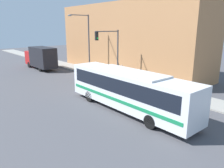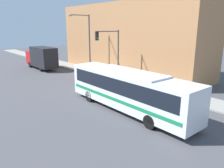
{
  "view_description": "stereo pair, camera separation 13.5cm",
  "coord_description": "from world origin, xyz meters",
  "px_view_note": "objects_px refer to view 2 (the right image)",
  "views": [
    {
      "loc": [
        -11.74,
        -9.37,
        6.34
      ],
      "look_at": [
        0.58,
        4.91,
        1.35
      ],
      "focal_mm": 35.0,
      "sensor_mm": 36.0,
      "label": 1
    },
    {
      "loc": [
        -11.64,
        -9.46,
        6.34
      ],
      "look_at": [
        0.58,
        4.91,
        1.35
      ],
      "focal_mm": 35.0,
      "sensor_mm": 36.0,
      "label": 2
    }
  ],
  "objects_px": {
    "traffic_light_pole": "(111,47)",
    "street_lamp": "(87,39)",
    "pedestrian_near_corner": "(122,72)",
    "city_bus": "(128,88)",
    "fire_hydrant": "(146,85)",
    "delivery_truck": "(42,57)"
  },
  "relations": [
    {
      "from": "traffic_light_pole",
      "to": "street_lamp",
      "type": "bearing_deg",
      "value": 82.77
    },
    {
      "from": "traffic_light_pole",
      "to": "street_lamp",
      "type": "xyz_separation_m",
      "value": [
        0.75,
        5.88,
        0.62
      ]
    },
    {
      "from": "city_bus",
      "to": "pedestrian_near_corner",
      "type": "height_order",
      "value": "city_bus"
    },
    {
      "from": "pedestrian_near_corner",
      "to": "city_bus",
      "type": "bearing_deg",
      "value": -130.6
    },
    {
      "from": "city_bus",
      "to": "fire_hydrant",
      "type": "distance_m",
      "value": 6.35
    },
    {
      "from": "pedestrian_near_corner",
      "to": "street_lamp",
      "type": "bearing_deg",
      "value": 99.91
    },
    {
      "from": "delivery_truck",
      "to": "traffic_light_pole",
      "type": "bearing_deg",
      "value": -79.19
    },
    {
      "from": "delivery_truck",
      "to": "pedestrian_near_corner",
      "type": "bearing_deg",
      "value": -72.05
    },
    {
      "from": "delivery_truck",
      "to": "traffic_light_pole",
      "type": "distance_m",
      "value": 13.82
    },
    {
      "from": "city_bus",
      "to": "street_lamp",
      "type": "distance_m",
      "value": 14.6
    },
    {
      "from": "fire_hydrant",
      "to": "street_lamp",
      "type": "height_order",
      "value": "street_lamp"
    },
    {
      "from": "delivery_truck",
      "to": "pedestrian_near_corner",
      "type": "xyz_separation_m",
      "value": [
        4.32,
        -13.34,
        -0.76
      ]
    },
    {
      "from": "street_lamp",
      "to": "pedestrian_near_corner",
      "type": "height_order",
      "value": "street_lamp"
    },
    {
      "from": "city_bus",
      "to": "fire_hydrant",
      "type": "relative_size",
      "value": 15.03
    },
    {
      "from": "pedestrian_near_corner",
      "to": "fire_hydrant",
      "type": "bearing_deg",
      "value": -100.59
    },
    {
      "from": "delivery_truck",
      "to": "pedestrian_near_corner",
      "type": "height_order",
      "value": "delivery_truck"
    },
    {
      "from": "fire_hydrant",
      "to": "pedestrian_near_corner",
      "type": "distance_m",
      "value": 4.68
    },
    {
      "from": "delivery_truck",
      "to": "traffic_light_pole",
      "type": "height_order",
      "value": "traffic_light_pole"
    },
    {
      "from": "fire_hydrant",
      "to": "traffic_light_pole",
      "type": "relative_size",
      "value": 0.13
    },
    {
      "from": "delivery_truck",
      "to": "city_bus",
      "type": "bearing_deg",
      "value": -95.64
    },
    {
      "from": "city_bus",
      "to": "traffic_light_pole",
      "type": "bearing_deg",
      "value": 58.81
    },
    {
      "from": "traffic_light_pole",
      "to": "street_lamp",
      "type": "height_order",
      "value": "street_lamp"
    }
  ]
}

